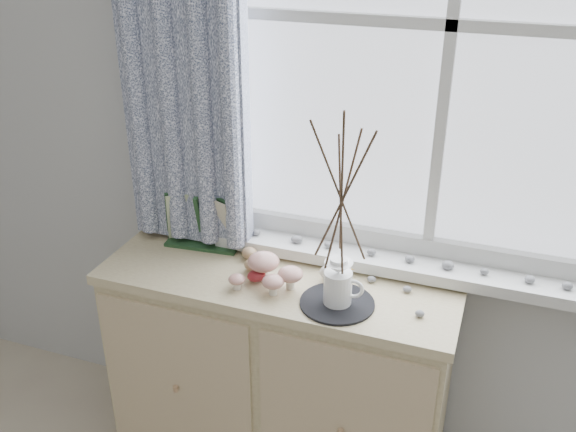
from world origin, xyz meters
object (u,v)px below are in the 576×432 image
object	(u,v)px
toadstool_cluster	(270,270)
twig_pitcher	(342,193)
sideboard	(279,375)
botanical_book	(198,222)

from	to	relation	value
toadstool_cluster	twig_pitcher	world-z (taller)	twig_pitcher
sideboard	botanical_book	xyz separation A→B (m)	(-0.33, 0.07, 0.53)
toadstool_cluster	twig_pitcher	size ratio (longest dim) A/B	0.35
sideboard	botanical_book	bearing A→B (deg)	167.33
botanical_book	toadstool_cluster	bearing A→B (deg)	-28.25
botanical_book	sideboard	bearing A→B (deg)	-17.71
sideboard	botanical_book	size ratio (longest dim) A/B	3.94
botanical_book	toadstool_cluster	world-z (taller)	botanical_book
sideboard	twig_pitcher	bearing A→B (deg)	-22.71
sideboard	twig_pitcher	world-z (taller)	twig_pitcher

